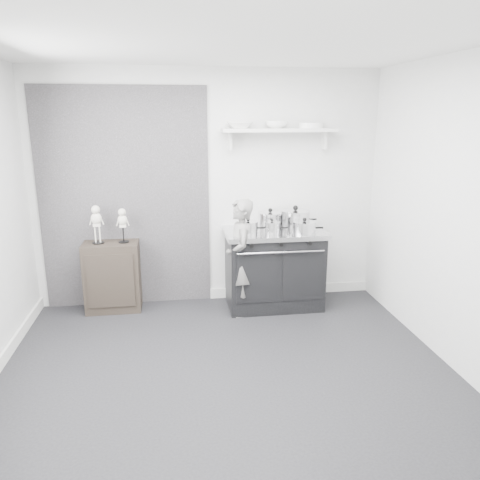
# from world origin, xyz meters

# --- Properties ---
(ground) EXTENTS (4.00, 4.00, 0.00)m
(ground) POSITION_xyz_m (0.00, 0.00, 0.00)
(ground) COLOR black
(ground) RESTS_ON ground
(room_shell) EXTENTS (4.02, 3.62, 2.71)m
(room_shell) POSITION_xyz_m (-0.09, 0.15, 1.64)
(room_shell) COLOR silver
(room_shell) RESTS_ON ground
(wall_shelf) EXTENTS (1.30, 0.26, 0.24)m
(wall_shelf) POSITION_xyz_m (0.80, 1.68, 2.01)
(wall_shelf) COLOR silver
(wall_shelf) RESTS_ON room_shell
(stove) EXTENTS (1.14, 0.71, 0.91)m
(stove) POSITION_xyz_m (0.72, 1.48, 0.46)
(stove) COLOR black
(stove) RESTS_ON ground
(side_cabinet) EXTENTS (0.61, 0.36, 0.80)m
(side_cabinet) POSITION_xyz_m (-1.13, 1.61, 0.40)
(side_cabinet) COLOR black
(side_cabinet) RESTS_ON ground
(child) EXTENTS (0.31, 0.48, 1.31)m
(child) POSITION_xyz_m (0.30, 1.30, 0.66)
(child) COLOR slate
(child) RESTS_ON ground
(pot_front_left) EXTENTS (0.30, 0.22, 0.18)m
(pot_front_left) POSITION_xyz_m (0.40, 1.35, 0.98)
(pot_front_left) COLOR silver
(pot_front_left) RESTS_ON stove
(pot_back_left) EXTENTS (0.37, 0.29, 0.23)m
(pot_back_left) POSITION_xyz_m (0.70, 1.61, 1.00)
(pot_back_left) COLOR silver
(pot_back_left) RESTS_ON stove
(pot_back_right) EXTENTS (0.42, 0.34, 0.27)m
(pot_back_right) POSITION_xyz_m (0.98, 1.55, 1.02)
(pot_back_right) COLOR silver
(pot_back_right) RESTS_ON stove
(pot_front_right) EXTENTS (0.34, 0.26, 0.18)m
(pot_front_right) POSITION_xyz_m (1.01, 1.28, 0.98)
(pot_front_right) COLOR silver
(pot_front_right) RESTS_ON stove
(pot_front_center) EXTENTS (0.27, 0.18, 0.17)m
(pot_front_center) POSITION_xyz_m (0.66, 1.34, 0.98)
(pot_front_center) COLOR silver
(pot_front_center) RESTS_ON stove
(skeleton_full) EXTENTS (0.14, 0.09, 0.50)m
(skeleton_full) POSITION_xyz_m (-1.26, 1.61, 1.05)
(skeleton_full) COLOR beige
(skeleton_full) RESTS_ON side_cabinet
(skeleton_torso) EXTENTS (0.13, 0.08, 0.45)m
(skeleton_torso) POSITION_xyz_m (-0.98, 1.61, 1.02)
(skeleton_torso) COLOR beige
(skeleton_torso) RESTS_ON side_cabinet
(bowl_large) EXTENTS (0.28, 0.28, 0.07)m
(bowl_large) POSITION_xyz_m (0.35, 1.67, 2.07)
(bowl_large) COLOR white
(bowl_large) RESTS_ON wall_shelf
(bowl_small) EXTENTS (0.25, 0.25, 0.08)m
(bowl_small) POSITION_xyz_m (0.77, 1.67, 2.08)
(bowl_small) COLOR white
(bowl_small) RESTS_ON wall_shelf
(plate_stack) EXTENTS (0.27, 0.27, 0.06)m
(plate_stack) POSITION_xyz_m (1.16, 1.67, 2.07)
(plate_stack) COLOR white
(plate_stack) RESTS_ON wall_shelf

